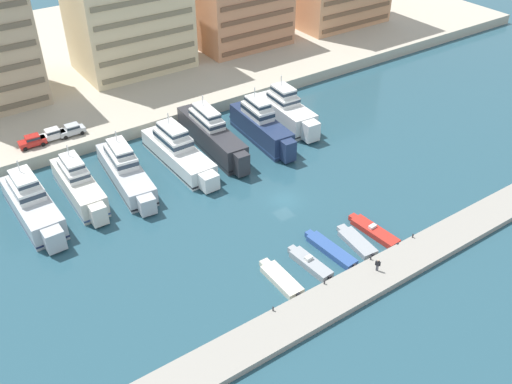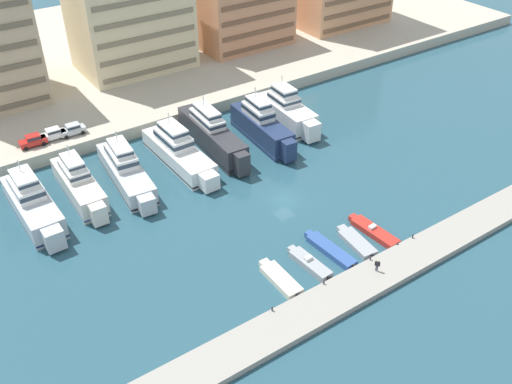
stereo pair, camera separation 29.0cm
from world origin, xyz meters
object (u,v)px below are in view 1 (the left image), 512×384
yacht_navy_center_right (261,126)px  yacht_white_center_left (178,151)px  yacht_charcoal_center (212,135)px  yacht_silver_far_left (32,204)px  motorboat_red_center (374,231)px  yacht_ivory_left (79,185)px  yacht_white_mid_right (287,111)px  car_white_left (52,134)px  yacht_silver_mid_left (125,170)px  pedestrian_near_edge (378,264)px  motorboat_grey_center_left (356,242)px  motorboat_grey_left (310,263)px  car_silver_mid_left (72,129)px  motorboat_blue_mid_left (331,250)px  car_red_far_left (32,141)px  motorboat_cream_far_left (281,279)px

yacht_navy_center_right → yacht_white_center_left: bearing=174.3°
yacht_white_center_left → yacht_charcoal_center: bearing=7.0°
yacht_silver_far_left → yacht_white_center_left: bearing=3.2°
yacht_charcoal_center → motorboat_red_center: yacht_charcoal_center is taller
yacht_ivory_left → yacht_white_mid_right: bearing=1.1°
yacht_navy_center_right → car_white_left: (-29.24, 15.80, 0.56)m
yacht_silver_mid_left → pedestrian_near_edge: size_ratio=11.18×
motorboat_grey_center_left → yacht_charcoal_center: bearing=95.5°
yacht_white_center_left → yacht_white_mid_right: bearing=1.6°
yacht_silver_far_left → yacht_navy_center_right: (37.25, -0.19, 0.27)m
yacht_silver_far_left → yacht_white_mid_right: 44.07m
motorboat_grey_left → car_silver_mid_left: (-13.51, 43.89, 2.65)m
car_silver_mid_left → motorboat_grey_left: bearing=-72.9°
motorboat_blue_mid_left → yacht_silver_mid_left: bearing=116.7°
yacht_charcoal_center → car_silver_mid_left: size_ratio=4.85×
yacht_ivory_left → yacht_white_mid_right: 37.21m
car_red_far_left → yacht_white_mid_right: bearing=-18.9°
yacht_white_mid_right → car_silver_mid_left: bearing=157.9°
motorboat_grey_left → motorboat_blue_mid_left: motorboat_grey_left is taller
yacht_navy_center_right → motorboat_grey_left: bearing=-114.0°
yacht_silver_far_left → motorboat_grey_left: (24.61, -28.61, -1.82)m
car_red_far_left → motorboat_red_center: bearing=-55.0°
yacht_silver_far_left → motorboat_blue_mid_left: size_ratio=2.05×
yacht_silver_mid_left → motorboat_cream_far_left: yacht_silver_mid_left is taller
yacht_silver_mid_left → yacht_white_center_left: bearing=2.1°
motorboat_blue_mid_left → yacht_silver_far_left: bearing=135.3°
yacht_silver_mid_left → pedestrian_near_edge: yacht_silver_mid_left is taller
yacht_silver_far_left → motorboat_red_center: 45.53m
car_white_left → motorboat_grey_center_left: bearing=-61.5°
car_red_far_left → pedestrian_near_edge: bearing=-63.0°
motorboat_grey_left → motorboat_red_center: size_ratio=0.88×
motorboat_cream_far_left → car_red_far_left: size_ratio=1.73×
motorboat_blue_mid_left → motorboat_red_center: (7.09, -0.40, 0.00)m
yacht_silver_far_left → motorboat_grey_left: bearing=-49.3°
motorboat_red_center → yacht_ivory_left: bearing=134.0°
yacht_white_center_left → car_red_far_left: bearing=141.8°
motorboat_blue_mid_left → car_silver_mid_left: car_silver_mid_left is taller
motorboat_cream_far_left → motorboat_blue_mid_left: size_ratio=0.85×
yacht_charcoal_center → motorboat_cream_far_left: yacht_charcoal_center is taller
yacht_white_mid_right → pedestrian_near_edge: 38.81m
yacht_white_mid_right → car_red_far_left: 41.46m
yacht_silver_mid_left → yacht_charcoal_center: size_ratio=0.94×
motorboat_blue_mid_left → car_white_left: (-20.38, 43.67, 2.73)m
motorboat_cream_far_left → motorboat_grey_center_left: bearing=-0.4°
yacht_white_center_left → yacht_white_mid_right: size_ratio=1.22×
yacht_white_center_left → motorboat_red_center: (12.84, -29.74, -1.70)m
motorboat_grey_center_left → car_white_left: car_white_left is taller
yacht_white_center_left → yacht_charcoal_center: (6.52, 0.81, 0.41)m
car_silver_mid_left → pedestrian_near_edge: (19.05, -49.64, -1.32)m
car_red_far_left → car_white_left: (3.20, 0.29, 0.00)m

